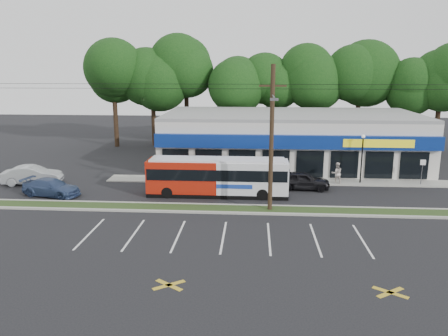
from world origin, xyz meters
The scene contains 16 objects.
ground centered at (0.00, 0.00, 0.00)m, with size 120.00×120.00×0.00m, color black.
grass_strip centered at (0.00, 1.00, 0.06)m, with size 40.00×1.60×0.12m, color #273D19.
curb_south centered at (0.00, 0.15, 0.07)m, with size 40.00×0.25×0.14m, color #9E9E93.
curb_north centered at (0.00, 1.85, 0.07)m, with size 40.00×0.25×0.14m, color #9E9E93.
sidewalk centered at (5.00, 9.00, 0.05)m, with size 32.00×2.20×0.10m, color #9E9E93.
strip_mall centered at (5.50, 15.91, 2.65)m, with size 25.00×12.55×5.30m.
utility_pole centered at (2.83, 0.93, 5.41)m, with size 50.00×2.77×10.00m.
lamp_post centered at (11.00, 8.80, 2.67)m, with size 0.30×0.30×4.25m.
sign_post centered at (16.00, 8.57, 1.56)m, with size 0.45×0.10×2.23m.
tree_line centered at (4.00, 26.00, 8.42)m, with size 46.76×6.76×11.83m.
metrobus centered at (-0.94, 4.50, 1.55)m, with size 10.90×2.33×2.93m.
car_dark centered at (5.85, 6.70, 0.75)m, with size 1.76×4.38×1.49m, color black.
car_silver centered at (-17.00, 6.69, 0.80)m, with size 1.69×4.84×1.59m, color #9FA3A7.
car_blue centered at (-13.84, 3.50, 0.67)m, with size 1.88×4.62×1.34m, color navy.
pedestrian_a centered at (2.00, 8.50, 0.84)m, with size 0.61×0.40×1.68m, color beige.
pedestrian_b centered at (8.92, 8.50, 0.95)m, with size 0.92×0.72×1.90m, color beige.
Camera 1 is at (1.80, -28.15, 9.86)m, focal length 35.00 mm.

